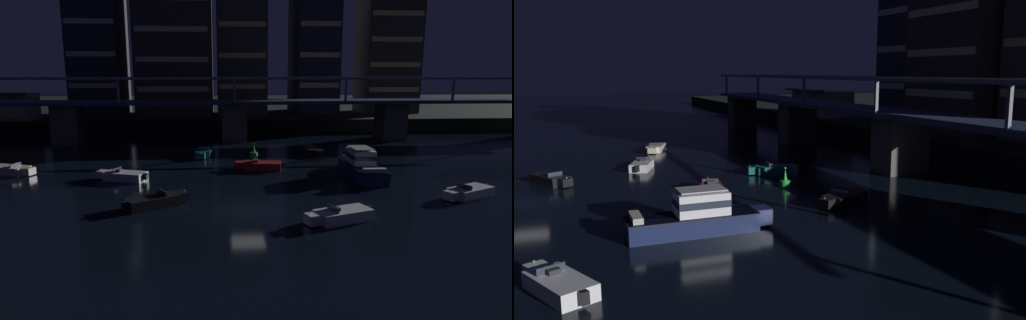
# 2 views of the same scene
# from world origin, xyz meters

# --- Properties ---
(ground_plane) EXTENTS (400.00, 400.00, 0.00)m
(ground_plane) POSITION_xyz_m (0.00, 0.00, 0.00)
(ground_plane) COLOR black
(far_riverbank) EXTENTS (240.00, 80.00, 2.20)m
(far_riverbank) POSITION_xyz_m (0.00, 81.57, 1.10)
(far_riverbank) COLOR black
(far_riverbank) RESTS_ON ground
(river_bridge) EXTENTS (101.55, 6.40, 9.38)m
(river_bridge) POSITION_xyz_m (-0.00, 33.57, 4.16)
(river_bridge) COLOR #4C4944
(river_bridge) RESTS_ON ground
(tower_west_low) EXTENTS (9.22, 10.13, 28.28)m
(tower_west_low) POSITION_xyz_m (-24.65, 54.81, 16.19)
(tower_west_low) COLOR #282833
(tower_west_low) RESTS_ON far_riverbank
(tower_west_tall) EXTENTS (13.37, 13.31, 25.70)m
(tower_west_tall) POSITION_xyz_m (-10.16, 52.78, 14.90)
(tower_west_tall) COLOR #38332D
(tower_west_tall) RESTS_ON far_riverbank
(tower_central) EXTENTS (9.10, 9.09, 27.57)m
(tower_central) POSITION_xyz_m (2.03, 52.90, 15.83)
(tower_central) COLOR #423D38
(tower_central) RESTS_ON far_riverbank
(tower_east_tall) EXTENTS (8.04, 13.20, 28.15)m
(tower_east_tall) POSITION_xyz_m (16.38, 56.32, 16.12)
(tower_east_tall) COLOR #282833
(tower_east_tall) RESTS_ON far_riverbank
(tower_east_low) EXTENTS (10.62, 8.96, 23.85)m
(tower_east_low) POSITION_xyz_m (31.08, 55.13, 13.98)
(tower_east_low) COLOR #38332D
(tower_east_low) RESTS_ON far_riverbank
(cabin_cruiser_near_left) EXTENTS (2.72, 9.15, 2.79)m
(cabin_cruiser_near_left) POSITION_xyz_m (11.79, 10.11, 1.05)
(cabin_cruiser_near_left) COLOR #19234C
(cabin_cruiser_near_left) RESTS_ON ground
(speedboat_near_center) EXTENTS (5.12, 2.99, 1.16)m
(speedboat_near_center) POSITION_xyz_m (6.18, -2.90, 0.41)
(speedboat_near_center) COLOR silver
(speedboat_near_center) RESTS_ON ground
(speedboat_near_right) EXTENTS (4.84, 3.67, 1.16)m
(speedboat_near_right) POSITION_xyz_m (-6.98, 1.55, 0.41)
(speedboat_near_right) COLOR black
(speedboat_near_right) RESTS_ON ground
(speedboat_mid_left) EXTENTS (5.09, 3.08, 1.16)m
(speedboat_mid_left) POSITION_xyz_m (-23.02, 13.56, 0.41)
(speedboat_mid_left) COLOR beige
(speedboat_mid_left) RESTS_ON ground
(speedboat_mid_center) EXTENTS (5.12, 3.00, 1.16)m
(speedboat_mid_center) POSITION_xyz_m (-11.24, 10.14, 0.41)
(speedboat_mid_center) COLOR silver
(speedboat_mid_center) RESTS_ON ground
(speedboat_mid_right) EXTENTS (3.43, 4.93, 1.16)m
(speedboat_mid_right) POSITION_xyz_m (8.91, 22.10, 0.41)
(speedboat_mid_right) COLOR black
(speedboat_mid_right) RESTS_ON ground
(speedboat_far_left) EXTENTS (2.38, 5.23, 1.16)m
(speedboat_far_left) POSITION_xyz_m (-3.97, 21.80, 0.41)
(speedboat_far_left) COLOR #196066
(speedboat_far_left) RESTS_ON ground
(speedboat_far_center) EXTENTS (5.23, 2.38, 1.16)m
(speedboat_far_center) POSITION_xyz_m (2.12, 13.69, 0.41)
(speedboat_far_center) COLOR maroon
(speedboat_far_center) RESTS_ON ground
(speedboat_far_right) EXTENTS (4.98, 3.32, 1.16)m
(speedboat_far_right) POSITION_xyz_m (18.20, 2.02, 0.41)
(speedboat_far_right) COLOR silver
(speedboat_far_right) RESTS_ON ground
(channel_buoy) EXTENTS (0.90, 0.90, 1.76)m
(channel_buoy) POSITION_xyz_m (1.96, 20.37, 0.48)
(channel_buoy) COLOR green
(channel_buoy) RESTS_ON ground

